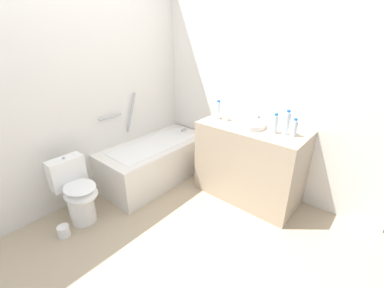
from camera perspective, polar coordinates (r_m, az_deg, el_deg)
The scene contains 14 objects.
ground_plane at distance 2.52m, azimuth -6.37°, elevation -22.53°, with size 4.08×4.08×0.00m, color tan.
wall_back_tiled at distance 2.96m, azimuth -26.30°, elevation 9.97°, with size 3.48×0.10×2.45m, color silver.
wall_right_mirror at distance 3.08m, azimuth 14.86°, elevation 12.12°, with size 0.10×3.01×2.45m, color silver.
bathtub at distance 3.36m, azimuth -8.23°, elevation -3.59°, with size 1.43×0.68×1.13m.
toilet at distance 2.84m, azimuth -24.57°, elevation -9.96°, with size 0.34×0.48×0.69m.
vanity_counter at distance 2.99m, azimuth 12.86°, elevation -4.09°, with size 0.59×1.16×0.89m, color tan.
sink_basin at distance 2.78m, azimuth 12.89°, elevation 4.36°, with size 0.34×0.34×0.05m, color white.
sink_faucet at distance 2.95m, azimuth 14.74°, elevation 5.47°, with size 0.12×0.15×0.08m.
water_bottle_0 at distance 2.65m, azimuth 18.26°, elevation 4.34°, with size 0.06×0.06×0.21m.
water_bottle_1 at distance 2.64m, azimuth 20.66°, elevation 4.46°, with size 0.06×0.06×0.25m.
water_bottle_2 at distance 2.96m, azimuth 5.99°, elevation 7.62°, with size 0.07×0.07×0.22m.
water_bottle_3 at distance 2.63m, azimuth 22.15°, elevation 3.35°, with size 0.06×0.06×0.19m.
drinking_glass_0 at distance 2.93m, azimuth 7.75°, elevation 6.29°, with size 0.07×0.07×0.10m, color white.
toilet_paper_roll at distance 2.86m, azimuth -27.07°, elevation -17.17°, with size 0.11×0.11×0.11m, color white.
Camera 1 is at (-1.14, -1.31, 1.83)m, focal length 23.54 mm.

